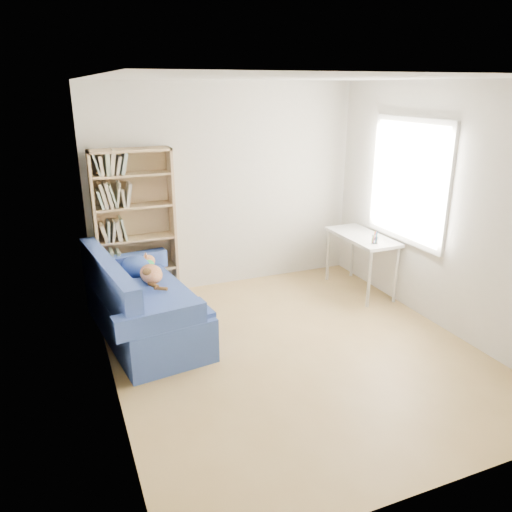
{
  "coord_description": "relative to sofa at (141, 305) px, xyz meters",
  "views": [
    {
      "loc": [
        -2.05,
        -3.99,
        2.54
      ],
      "look_at": [
        -0.17,
        0.57,
        0.85
      ],
      "focal_mm": 35.0,
      "sensor_mm": 36.0,
      "label": 1
    }
  ],
  "objects": [
    {
      "name": "bookshelf",
      "position": [
        0.14,
        0.91,
        0.52
      ],
      "size": [
        0.93,
        0.29,
        1.86
      ],
      "color": "tan",
      "rests_on": "ground"
    },
    {
      "name": "room_shell",
      "position": [
        1.44,
        -0.9,
        1.3
      ],
      "size": [
        3.54,
        4.04,
        2.62
      ],
      "color": "silver",
      "rests_on": "ground"
    },
    {
      "name": "pen_cup",
      "position": [
        2.78,
        -0.19,
        0.47
      ],
      "size": [
        0.08,
        0.08,
        0.15
      ],
      "color": "white",
      "rests_on": "desk"
    },
    {
      "name": "sofa",
      "position": [
        0.0,
        0.0,
        0.0
      ],
      "size": [
        1.09,
        1.92,
        0.89
      ],
      "rotation": [
        0.0,
        0.0,
        0.13
      ],
      "color": "navy",
      "rests_on": "ground"
    },
    {
      "name": "desk",
      "position": [
        2.83,
        0.15,
        0.32
      ],
      "size": [
        0.49,
        1.06,
        0.75
      ],
      "color": "silver",
      "rests_on": "ground"
    },
    {
      "name": "ground",
      "position": [
        1.34,
        -0.93,
        -0.34
      ],
      "size": [
        4.0,
        4.0,
        0.0
      ],
      "primitive_type": "plane",
      "color": "#9F7D47",
      "rests_on": "ground"
    }
  ]
}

